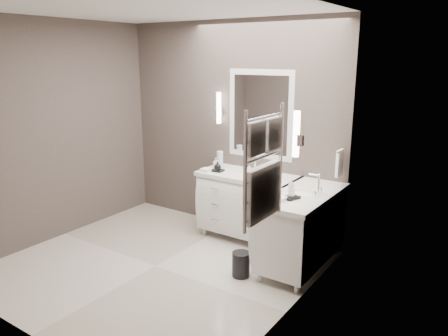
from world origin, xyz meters
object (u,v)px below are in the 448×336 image
Objects in this scene: waste_bin at (241,264)px; towel_ladder at (263,173)px; vanity_back at (248,202)px; vanity_right at (302,225)px.

towel_ladder is at bearing -48.80° from waste_bin.
vanity_back is at bearing 117.03° from waste_bin.
vanity_back is at bearing 124.10° from towel_ladder.
waste_bin is at bearing -62.97° from vanity_back.
vanity_back is 0.93m from vanity_right.
towel_ladder is 1.60m from waste_bin.
vanity_back is 4.68× the size of waste_bin.
waste_bin is (0.45, -0.88, -0.35)m from vanity_back.
towel_ladder is (1.10, -1.63, 0.91)m from vanity_back.
waste_bin is at bearing -127.34° from vanity_right.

